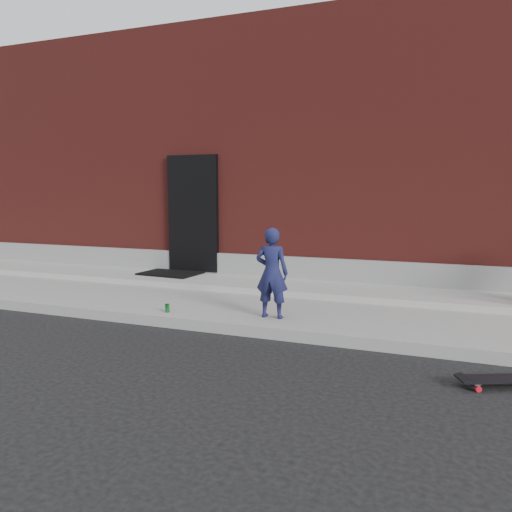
% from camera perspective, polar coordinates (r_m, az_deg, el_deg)
% --- Properties ---
extents(ground, '(80.00, 80.00, 0.00)m').
position_cam_1_polar(ground, '(6.31, 1.25, -9.49)').
color(ground, black).
rests_on(ground, ground).
extents(sidewalk, '(20.00, 3.00, 0.15)m').
position_cam_1_polar(sidewalk, '(7.67, 5.08, -5.88)').
color(sidewalk, gray).
rests_on(sidewalk, ground).
extents(apron, '(20.00, 1.20, 0.10)m').
position_cam_1_polar(apron, '(8.49, 6.78, -3.73)').
color(apron, gray).
rests_on(apron, sidewalk).
extents(building, '(20.00, 8.10, 5.00)m').
position_cam_1_polar(building, '(12.85, 12.11, 10.22)').
color(building, maroon).
rests_on(building, ground).
extents(child, '(0.45, 0.31, 1.21)m').
position_cam_1_polar(child, '(6.63, 1.82, -1.94)').
color(child, '#181B44').
rests_on(child, sidewalk).
extents(skateboard, '(0.86, 0.54, 0.10)m').
position_cam_1_polar(skateboard, '(5.36, 26.47, -12.51)').
color(skateboard, '#B6121F').
rests_on(skateboard, ground).
extents(soda_can, '(0.07, 0.07, 0.12)m').
position_cam_1_polar(soda_can, '(7.13, -10.10, -5.89)').
color(soda_can, '#19812F').
rests_on(soda_can, sidewalk).
extents(doormat, '(1.15, 0.96, 0.03)m').
position_cam_1_polar(doormat, '(9.79, -9.56, -1.91)').
color(doormat, black).
rests_on(doormat, apron).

